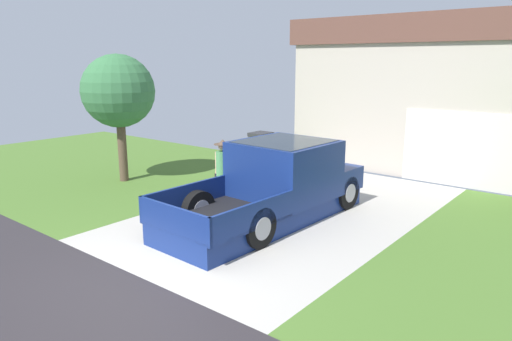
% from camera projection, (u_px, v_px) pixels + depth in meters
% --- Properties ---
extents(ground, '(29.20, 18.60, 0.18)m').
position_uv_depth(ground, '(28.00, 328.00, 6.23)').
color(ground, '#B7B1A6').
extents(pickup_truck, '(2.15, 5.21, 1.71)m').
position_uv_depth(pickup_truck, '(279.00, 184.00, 10.50)').
color(pickup_truck, navy).
rests_on(pickup_truck, ground).
extents(person_with_hat, '(0.50, 0.41, 1.68)m').
position_uv_depth(person_with_hat, '(223.00, 169.00, 11.00)').
color(person_with_hat, black).
rests_on(person_with_hat, ground).
extents(handbag, '(0.36, 0.16, 0.47)m').
position_uv_depth(handbag, '(216.00, 204.00, 11.06)').
color(handbag, '#B24C56').
rests_on(handbag, ground).
extents(house_with_garage, '(9.69, 5.54, 4.77)m').
position_uv_depth(house_with_garage, '(460.00, 93.00, 15.23)').
color(house_with_garage, '#BAAEA0').
rests_on(house_with_garage, ground).
extents(front_yard_tree, '(2.07, 2.07, 3.65)m').
position_uv_depth(front_yard_tree, '(118.00, 90.00, 13.30)').
color(front_yard_tree, brown).
rests_on(front_yard_tree, ground).
extents(wheeled_trash_bin, '(0.60, 0.72, 1.10)m').
position_uv_depth(wheeled_trash_bin, '(261.00, 147.00, 15.85)').
color(wheeled_trash_bin, '#424247').
rests_on(wheeled_trash_bin, ground).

